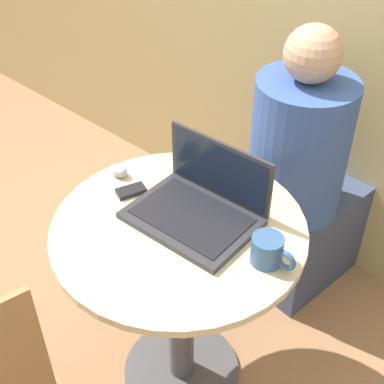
{
  "coord_description": "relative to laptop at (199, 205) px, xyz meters",
  "views": [
    {
      "loc": [
        0.81,
        -0.84,
        1.81
      ],
      "look_at": [
        0.01,
        0.05,
        0.85
      ],
      "focal_mm": 50.0,
      "sensor_mm": 36.0,
      "label": 1
    }
  ],
  "objects": [
    {
      "name": "person_seated",
      "position": [
        0.01,
        0.62,
        -0.3
      ],
      "size": [
        0.4,
        0.58,
        1.18
      ],
      "color": "#3D4766",
      "rests_on": "ground_plane"
    },
    {
      "name": "round_table",
      "position": [
        -0.01,
        -0.08,
        -0.26
      ],
      "size": [
        0.76,
        0.76,
        0.75
      ],
      "color": "#4C4C51",
      "rests_on": "ground_plane"
    },
    {
      "name": "computer_mouse",
      "position": [
        -0.33,
        -0.03,
        -0.02
      ],
      "size": [
        0.07,
        0.04,
        0.04
      ],
      "color": "#B2B2B7",
      "rests_on": "round_table"
    },
    {
      "name": "laptop",
      "position": [
        0.0,
        0.0,
        0.0
      ],
      "size": [
        0.38,
        0.29,
        0.21
      ],
      "color": "#2D2D33",
      "rests_on": "round_table"
    },
    {
      "name": "ground_plane",
      "position": [
        -0.01,
        -0.08,
        -0.79
      ],
      "size": [
        12.0,
        12.0,
        0.0
      ],
      "primitive_type": "plane",
      "color": "#9E704C"
    },
    {
      "name": "coffee_cup",
      "position": [
        0.27,
        -0.02,
        0.0
      ],
      "size": [
        0.13,
        0.09,
        0.08
      ],
      "color": "#335684",
      "rests_on": "round_table"
    },
    {
      "name": "cell_phone",
      "position": [
        -0.23,
        -0.06,
        -0.03
      ],
      "size": [
        0.08,
        0.1,
        0.02
      ],
      "color": "black",
      "rests_on": "round_table"
    }
  ]
}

